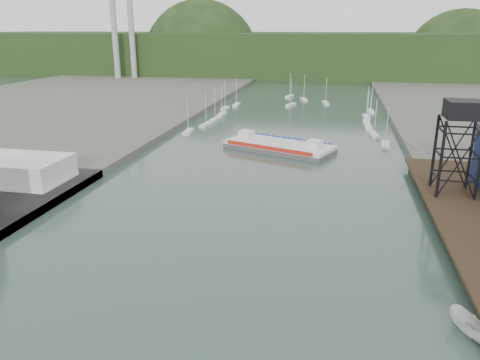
% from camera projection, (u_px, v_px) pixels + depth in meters
% --- Properties ---
extents(white_shed, '(18.00, 12.00, 4.50)m').
position_uv_depth(white_shed, '(18.00, 169.00, 88.61)').
color(white_shed, silver).
rests_on(white_shed, west_quay).
extents(lift_tower, '(6.50, 6.50, 16.00)m').
position_uv_depth(lift_tower, '(462.00, 115.00, 77.17)').
color(lift_tower, black).
rests_on(lift_tower, east_pier).
extents(marina_sailboats, '(57.71, 92.65, 0.90)m').
position_uv_depth(marina_sailboats, '(294.00, 115.00, 163.53)').
color(marina_sailboats, silver).
rests_on(marina_sailboats, ground).
extents(smokestacks, '(11.20, 8.20, 60.00)m').
position_uv_depth(smokestacks, '(123.00, 26.00, 262.24)').
color(smokestacks, '#9A9995').
rests_on(smokestacks, ground).
extents(distant_hills, '(500.00, 120.00, 80.00)m').
position_uv_depth(distant_hills, '(312.00, 57.00, 312.77)').
color(distant_hills, black).
rests_on(distant_hills, ground).
extents(chain_ferry, '(28.97, 19.98, 3.87)m').
position_uv_depth(chain_ferry, '(279.00, 146.00, 117.44)').
color(chain_ferry, '#4B4B4D').
rests_on(chain_ferry, ground).
extents(motorboat, '(4.41, 6.21, 2.25)m').
position_uv_depth(motorboat, '(471.00, 327.00, 46.52)').
color(motorboat, silver).
rests_on(motorboat, ground).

